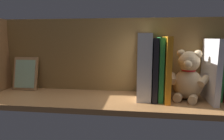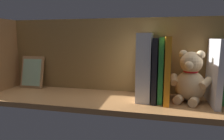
{
  "view_description": "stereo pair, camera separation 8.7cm",
  "coord_description": "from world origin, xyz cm",
  "views": [
    {
      "loc": [
        -11.48,
        85.29,
        25.93
      ],
      "look_at": [
        0.0,
        0.0,
        12.24
      ],
      "focal_mm": 32.97,
      "sensor_mm": 36.0,
      "label": 1
    },
    {
      "loc": [
        -20.04,
        83.7,
        25.93
      ],
      "look_at": [
        0.0,
        0.0,
        12.24
      ],
      "focal_mm": 32.97,
      "sensor_mm": 36.0,
      "label": 2
    }
  ],
  "objects": [
    {
      "name": "picture_frame_leaning",
      "position": [
        44.83,
        -8.97,
        8.05
      ],
      "size": [
        12.24,
        5.01,
        16.38
      ],
      "color": "#A87A4C",
      "rests_on": "ground_plane"
    },
    {
      "name": "book_6",
      "position": [
        -17.77,
        -2.79,
        12.82
      ],
      "size": [
        1.96,
        18.05,
        25.63
      ],
      "primitive_type": "cube",
      "color": "black",
      "rests_on": "ground_plane"
    },
    {
      "name": "book_3",
      "position": [
        -40.36,
        -2.05,
        12.7
      ],
      "size": [
        2.39,
        19.54,
        25.41
      ],
      "primitive_type": "cube",
      "rotation": [
        0.0,
        -0.01,
        0.0
      ],
      "color": "silver",
      "rests_on": "ground_plane"
    },
    {
      "name": "shelf_back_panel",
      "position": [
        0.0,
        -12.97,
        17.41
      ],
      "size": [
        116.36,
        1.5,
        34.81
      ],
      "primitive_type": "cube",
      "color": "olive",
      "rests_on": "ground_plane"
    },
    {
      "name": "book_2",
      "position": [
        -43.36,
        -5.47,
        11.3
      ],
      "size": [
        2.98,
        12.69,
        22.59
      ],
      "primitive_type": "cube",
      "color": "green",
      "rests_on": "ground_plane"
    },
    {
      "name": "book_4",
      "position": [
        -22.58,
        -2.17,
        13.14
      ],
      "size": [
        2.15,
        19.3,
        26.27
      ],
      "primitive_type": "cube",
      "color": "orange",
      "rests_on": "ground_plane"
    },
    {
      "name": "teddy_bear",
      "position": [
        -31.8,
        -2.66,
        9.21
      ],
      "size": [
        16.03,
        15.93,
        20.92
      ],
      "rotation": [
        0.0,
        0.0,
        -0.34
      ],
      "color": "#D1B284",
      "rests_on": "ground_plane"
    },
    {
      "name": "dictionary_thick_white",
      "position": [
        -13.48,
        -3.04,
        13.8
      ],
      "size": [
        5.73,
        17.36,
        27.6
      ],
      "primitive_type": "cube",
      "color": "white",
      "rests_on": "ground_plane"
    },
    {
      "name": "book_5",
      "position": [
        -20.13,
        -3.25,
        12.99
      ],
      "size": [
        1.88,
        17.12,
        25.97
      ],
      "primitive_type": "cube",
      "color": "green",
      "rests_on": "ground_plane"
    },
    {
      "name": "ground_plane",
      "position": [
        0.0,
        0.0,
        -1.1
      ],
      "size": [
        116.36,
        30.43,
        2.2
      ],
      "primitive_type": "cube",
      "color": "#9E6B3D"
    }
  ]
}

